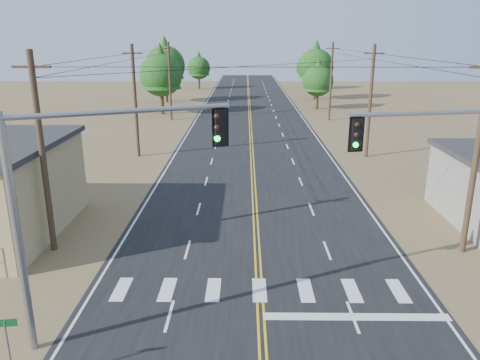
{
  "coord_description": "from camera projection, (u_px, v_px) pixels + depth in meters",
  "views": [
    {
      "loc": [
        -0.64,
        -9.98,
        10.48
      ],
      "look_at": [
        -0.9,
        12.93,
        3.5
      ],
      "focal_mm": 35.0,
      "sensor_mm": 36.0,
      "label": 1
    }
  ],
  "objects": [
    {
      "name": "tree_left_far",
      "position": [
        199.0,
        66.0,
        98.85
      ],
      "size": [
        4.77,
        4.77,
        7.95
      ],
      "color": "#3F2D1E",
      "rests_on": "ground"
    },
    {
      "name": "tree_left_near",
      "position": [
        161.0,
        71.0,
        65.48
      ],
      "size": [
        5.98,
        5.98,
        9.96
      ],
      "color": "#3F2D1E",
      "rests_on": "ground"
    },
    {
      "name": "tree_right_mid",
      "position": [
        316.0,
        63.0,
        81.34
      ],
      "size": [
        6.16,
        6.16,
        10.27
      ],
      "color": "#3F2D1E",
      "rests_on": "ground"
    },
    {
      "name": "signal_mast_left",
      "position": [
        83.0,
        187.0,
        15.63
      ],
      "size": [
        7.0,
        3.13,
        8.38
      ],
      "rotation": [
        0.0,
        0.0,
        0.4
      ],
      "color": "gray",
      "rests_on": "ground"
    },
    {
      "name": "utility_pole_left_far",
      "position": [
        170.0,
        81.0,
        60.95
      ],
      "size": [
        1.8,
        0.3,
        10.0
      ],
      "color": "#4C3826",
      "rests_on": "ground"
    },
    {
      "name": "utility_pole_left_mid",
      "position": [
        135.0,
        100.0,
        41.82
      ],
      "size": [
        1.8,
        0.3,
        10.0
      ],
      "color": "#4C3826",
      "rests_on": "ground"
    },
    {
      "name": "utility_pole_right_far",
      "position": [
        331.0,
        81.0,
        60.73
      ],
      "size": [
        1.8,
        0.3,
        10.0
      ],
      "color": "#4C3826",
      "rests_on": "ground"
    },
    {
      "name": "utility_pole_right_mid",
      "position": [
        370.0,
        101.0,
        41.6
      ],
      "size": [
        1.8,
        0.3,
        10.0
      ],
      "color": "#4C3826",
      "rests_on": "ground"
    },
    {
      "name": "road",
      "position": [
        252.0,
        162.0,
        41.29
      ],
      "size": [
        15.0,
        200.0,
        0.02
      ],
      "primitive_type": "cube",
      "color": "black",
      "rests_on": "ground"
    },
    {
      "name": "utility_pole_right_near",
      "position": [
        477.0,
        154.0,
        22.47
      ],
      "size": [
        1.8,
        0.3,
        10.0
      ],
      "color": "#4C3826",
      "rests_on": "ground"
    },
    {
      "name": "tree_right_near",
      "position": [
        318.0,
        78.0,
        70.46
      ],
      "size": [
        4.65,
        4.65,
        7.74
      ],
      "color": "#3F2D1E",
      "rests_on": "ground"
    },
    {
      "name": "tree_left_mid",
      "position": [
        165.0,
        62.0,
        77.67
      ],
      "size": [
        6.58,
        6.58,
        10.96
      ],
      "color": "#3F2D1E",
      "rests_on": "ground"
    },
    {
      "name": "signal_mast_right",
      "position": [
        458.0,
        170.0,
        18.78
      ],
      "size": [
        6.84,
        1.6,
        7.94
      ],
      "rotation": [
        0.0,
        0.0,
        0.18
      ],
      "color": "gray",
      "rests_on": "ground"
    },
    {
      "name": "tree_right_far",
      "position": [
        308.0,
        65.0,
        98.13
      ],
      "size": [
        5.02,
        5.02,
        8.36
      ],
      "color": "#3F2D1E",
      "rests_on": "ground"
    },
    {
      "name": "utility_pole_left_near",
      "position": [
        42.0,
        153.0,
        22.69
      ],
      "size": [
        1.8,
        0.3,
        10.0
      ],
      "color": "#4C3826",
      "rests_on": "ground"
    },
    {
      "name": "street_sign",
      "position": [
        8.0,
        343.0,
        14.11
      ],
      "size": [
        0.73,
        0.12,
        2.47
      ],
      "rotation": [
        0.0,
        0.0,
        0.13
      ],
      "color": "gray",
      "rests_on": "ground"
    }
  ]
}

